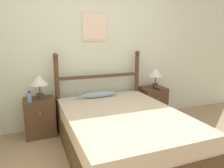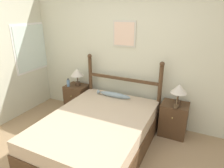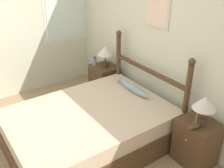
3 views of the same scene
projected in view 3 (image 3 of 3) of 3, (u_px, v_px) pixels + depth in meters
ground_plane at (55, 164)px, 3.31m from camera, size 16.00×16.00×0.00m
wall_back at (162, 42)px, 3.62m from camera, size 6.40×0.08×2.55m
bed at (90, 128)px, 3.53m from camera, size 1.52×2.09×0.55m
headboard at (148, 80)px, 3.84m from camera, size 1.54×0.09×1.29m
nightstand_left at (104, 81)px, 4.73m from camera, size 0.45×0.41×0.60m
nightstand_right at (196, 142)px, 3.23m from camera, size 0.45×0.41×0.60m
table_lamp_left at (105, 52)px, 4.45m from camera, size 0.27×0.27×0.38m
table_lamp_right at (205, 104)px, 2.93m from camera, size 0.27×0.27×0.38m
bottle at (95, 61)px, 4.60m from camera, size 0.06×0.06×0.17m
model_boat at (195, 125)px, 3.00m from camera, size 0.08×0.22×0.19m
fish_pillow at (133, 88)px, 3.86m from camera, size 0.68×0.11×0.10m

